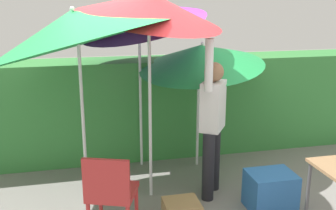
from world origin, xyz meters
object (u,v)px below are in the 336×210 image
object	(u,v)px
person_vendor	(213,120)
umbrella_navy	(141,14)
cooler_box	(270,191)
umbrella_orange	(201,56)
umbrella_yellow	(150,7)
umbrella_rainbow	(75,28)
chair_plastic	(111,191)

from	to	relation	value
person_vendor	umbrella_navy	bearing A→B (deg)	122.75
umbrella_navy	cooler_box	bearing A→B (deg)	-51.31
umbrella_orange	person_vendor	bearing A→B (deg)	-97.46
umbrella_yellow	umbrella_rainbow	bearing A→B (deg)	-179.53
umbrella_yellow	cooler_box	xyz separation A→B (m)	(1.22, -0.62, -1.98)
person_vendor	umbrella_rainbow	bearing A→B (deg)	174.54
umbrella_yellow	umbrella_orange	bearing A→B (deg)	41.61
person_vendor	chair_plastic	distance (m)	1.46
umbrella_navy	chair_plastic	distance (m)	2.37
umbrella_rainbow	person_vendor	world-z (taller)	umbrella_rainbow
umbrella_rainbow	umbrella_orange	xyz separation A→B (m)	(1.58, 0.71, -0.44)
chair_plastic	cooler_box	size ratio (longest dim) A/B	1.75
umbrella_yellow	person_vendor	size ratio (longest dim) A/B	1.35
umbrella_navy	person_vendor	distance (m)	1.66
umbrella_yellow	chair_plastic	size ratio (longest dim) A/B	2.84
umbrella_yellow	chair_plastic	xyz separation A→B (m)	(-0.55, -0.81, -1.68)
umbrella_yellow	chair_plastic	world-z (taller)	umbrella_yellow
umbrella_rainbow	umbrella_navy	distance (m)	1.20
umbrella_yellow	chair_plastic	bearing A→B (deg)	-124.40
chair_plastic	cooler_box	distance (m)	1.81
umbrella_rainbow	cooler_box	distance (m)	2.75
umbrella_rainbow	umbrella_yellow	xyz separation A→B (m)	(0.79, 0.01, 0.20)
umbrella_yellow	person_vendor	world-z (taller)	umbrella_yellow
umbrella_navy	person_vendor	world-z (taller)	umbrella_navy
umbrella_rainbow	umbrella_navy	world-z (taller)	umbrella_rainbow
umbrella_navy	cooler_box	distance (m)	2.66
person_vendor	cooler_box	bearing A→B (deg)	-41.26
chair_plastic	person_vendor	bearing A→B (deg)	28.09
umbrella_orange	chair_plastic	world-z (taller)	umbrella_orange
umbrella_rainbow	umbrella_yellow	bearing A→B (deg)	0.47
umbrella_yellow	umbrella_navy	xyz separation A→B (m)	(0.03, 0.87, -0.12)
cooler_box	umbrella_navy	bearing A→B (deg)	128.69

